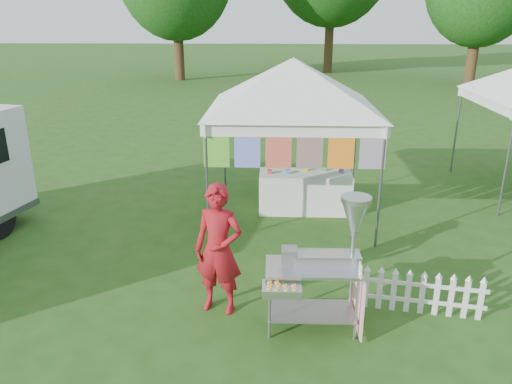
{
  "coord_description": "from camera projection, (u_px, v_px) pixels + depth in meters",
  "views": [
    {
      "loc": [
        -0.28,
        -5.66,
        3.76
      ],
      "look_at": [
        -0.59,
        1.68,
        1.1
      ],
      "focal_mm": 35.0,
      "sensor_mm": 36.0,
      "label": 1
    }
  ],
  "objects": [
    {
      "name": "ground",
      "position": [
        295.0,
        314.0,
        6.59
      ],
      "size": [
        120.0,
        120.0,
        0.0
      ],
      "primitive_type": "plane",
      "color": "#244B15",
      "rests_on": "ground"
    },
    {
      "name": "canopy_main",
      "position": [
        294.0,
        58.0,
        8.86
      ],
      "size": [
        4.24,
        4.24,
        3.45
      ],
      "color": "#59595E",
      "rests_on": "ground"
    },
    {
      "name": "donut_cart",
      "position": [
        329.0,
        255.0,
        5.95
      ],
      "size": [
        1.26,
        0.87,
        1.75
      ],
      "rotation": [
        0.0,
        0.0,
        0.01
      ],
      "color": "gray",
      "rests_on": "ground"
    },
    {
      "name": "vendor",
      "position": [
        219.0,
        250.0,
        6.41
      ],
      "size": [
        0.72,
        0.56,
        1.76
      ],
      "primitive_type": "imported",
      "rotation": [
        0.0,
        0.0,
        -0.24
      ],
      "color": "maroon",
      "rests_on": "ground"
    },
    {
      "name": "picket_fence",
      "position": [
        422.0,
        294.0,
        6.51
      ],
      "size": [
        1.6,
        0.29,
        0.56
      ],
      "rotation": [
        0.0,
        0.0,
        -0.17
      ],
      "color": "silver",
      "rests_on": "ground"
    },
    {
      "name": "display_table",
      "position": [
        305.0,
        192.0,
        9.89
      ],
      "size": [
        1.8,
        0.7,
        0.8
      ],
      "primitive_type": "cube",
      "color": "white",
      "rests_on": "ground"
    }
  ]
}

